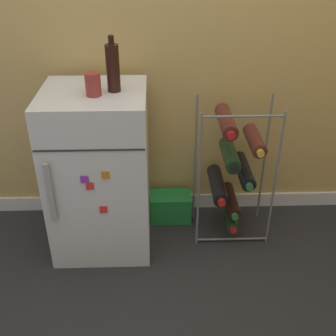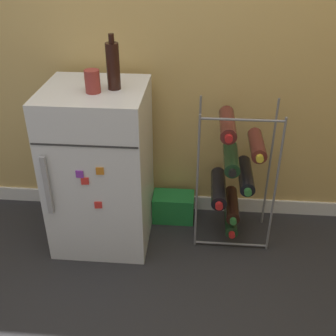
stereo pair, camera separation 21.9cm
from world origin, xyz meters
name	(u,v)px [view 1 (the left image)]	position (x,y,z in m)	size (l,w,h in m)	color
ground_plane	(182,270)	(0.00, 0.00, 0.00)	(14.00, 14.00, 0.00)	#28282B
mini_fridge	(100,172)	(-0.41, 0.26, 0.44)	(0.50, 0.50, 0.87)	silver
wine_rack	(232,169)	(0.28, 0.32, 0.41)	(0.40, 0.33, 0.78)	slate
soda_box	(171,206)	(-0.04, 0.44, 0.08)	(0.24, 0.15, 0.17)	#1E7F38
fridge_top_cup	(93,84)	(-0.40, 0.21, 0.92)	(0.07, 0.07, 0.10)	maroon
fridge_top_bottle	(113,67)	(-0.31, 0.27, 0.98)	(0.06, 0.06, 0.25)	black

